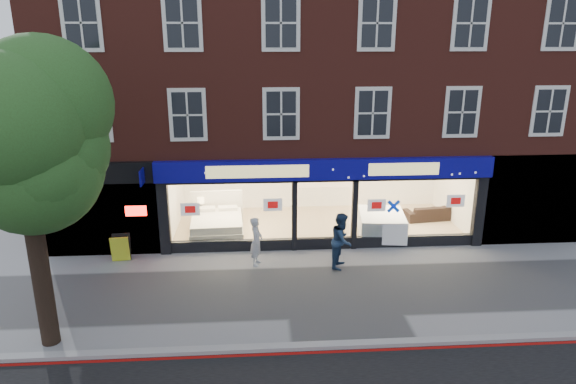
{
  "coord_description": "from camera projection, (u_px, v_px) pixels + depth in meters",
  "views": [
    {
      "loc": [
        -2.4,
        -13.59,
        7.31
      ],
      "look_at": [
        -1.31,
        2.5,
        2.3
      ],
      "focal_mm": 32.0,
      "sensor_mm": 36.0,
      "label": 1
    }
  ],
  "objects": [
    {
      "name": "showroom_floor",
      "position": [
        316.0,
        225.0,
        20.26
      ],
      "size": [
        11.0,
        4.5,
        0.1
      ],
      "primitive_type": "cube",
      "color": "tan",
      "rests_on": "ground"
    },
    {
      "name": "mattress_stack",
      "position": [
        381.0,
        224.0,
        19.08
      ],
      "size": [
        1.88,
        2.26,
        0.81
      ],
      "rotation": [
        0.0,
        0.0,
        -0.13
      ],
      "color": "white",
      "rests_on": "showroom_floor"
    },
    {
      "name": "kerb_line",
      "position": [
        358.0,
        351.0,
        12.31
      ],
      "size": [
        60.0,
        0.1,
        0.01
      ],
      "primitive_type": "cube",
      "color": "#8C0A07",
      "rests_on": "ground"
    },
    {
      "name": "display_bed",
      "position": [
        217.0,
        224.0,
        19.21
      ],
      "size": [
        2.08,
        2.46,
        1.35
      ],
      "rotation": [
        0.0,
        0.0,
        0.05
      ],
      "color": "silver",
      "rests_on": "showroom_floor"
    },
    {
      "name": "pedestrian_grey",
      "position": [
        256.0,
        241.0,
        16.71
      ],
      "size": [
        0.52,
        0.67,
        1.63
      ],
      "primitive_type": "imported",
      "rotation": [
        0.0,
        0.0,
        1.33
      ],
      "color": "#B5B8BD",
      "rests_on": "ground"
    },
    {
      "name": "building",
      "position": [
        314.0,
        50.0,
        19.89
      ],
      "size": [
        19.0,
        8.26,
        10.3
      ],
      "color": "maroon",
      "rests_on": "ground"
    },
    {
      "name": "street_tree",
      "position": [
        18.0,
        146.0,
        11.21
      ],
      "size": [
        4.0,
        3.2,
        6.6
      ],
      "color": "black",
      "rests_on": "ground"
    },
    {
      "name": "bedside_table",
      "position": [
        202.0,
        218.0,
        20.06
      ],
      "size": [
        0.47,
        0.47,
        0.55
      ],
      "primitive_type": "cube",
      "rotation": [
        0.0,
        0.0,
        -0.06
      ],
      "color": "brown",
      "rests_on": "showroom_floor"
    },
    {
      "name": "kerb_stone",
      "position": [
        357.0,
        344.0,
        12.49
      ],
      "size": [
        60.0,
        0.25,
        0.12
      ],
      "primitive_type": "cube",
      "color": "gray",
      "rests_on": "ground"
    },
    {
      "name": "pedestrian_blue",
      "position": [
        342.0,
        240.0,
        16.53
      ],
      "size": [
        0.98,
        1.09,
        1.83
      ],
      "primitive_type": "imported",
      "rotation": [
        0.0,
        0.0,
        1.18
      ],
      "color": "#1B2E4C",
      "rests_on": "ground"
    },
    {
      "name": "a_board",
      "position": [
        121.0,
        248.0,
        17.07
      ],
      "size": [
        0.63,
        0.44,
        0.92
      ],
      "primitive_type": "cube",
      "rotation": [
        0.0,
        0.0,
        0.09
      ],
      "color": "gold",
      "rests_on": "ground"
    },
    {
      "name": "ground",
      "position": [
        338.0,
        290.0,
        15.27
      ],
      "size": [
        120.0,
        120.0,
        0.0
      ],
      "primitive_type": "plane",
      "color": "gray",
      "rests_on": "ground"
    },
    {
      "name": "sofa",
      "position": [
        429.0,
        212.0,
        20.68
      ],
      "size": [
        2.08,
        1.04,
        0.58
      ],
      "primitive_type": "imported",
      "rotation": [
        0.0,
        0.0,
        3.27
      ],
      "color": "black",
      "rests_on": "showroom_floor"
    }
  ]
}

